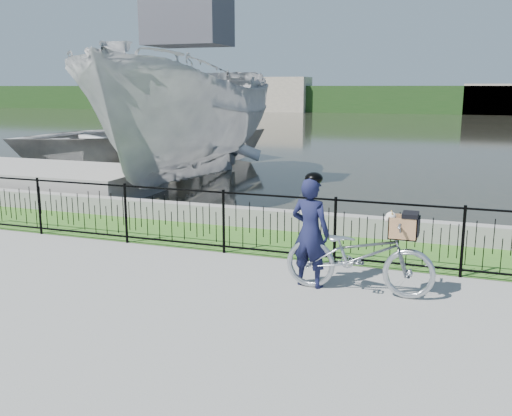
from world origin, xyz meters
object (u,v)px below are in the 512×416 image
at_px(bicycle_rig, 360,254).
at_px(cyclist, 310,231).
at_px(boat_near, 190,118).
at_px(boat_far, 139,138).

bearing_deg(bicycle_rig, cyclist, 176.76).
bearing_deg(boat_near, boat_far, 136.39).
relative_size(bicycle_rig, boat_near, 0.21).
relative_size(bicycle_rig, cyclist, 1.25).
bearing_deg(cyclist, bicycle_rig, -3.24).
distance_m(bicycle_rig, boat_near, 9.53).
height_order(bicycle_rig, boat_near, boat_near).
relative_size(boat_near, boat_far, 0.85).
bearing_deg(boat_near, cyclist, -52.81).
height_order(boat_near, boat_far, boat_near).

